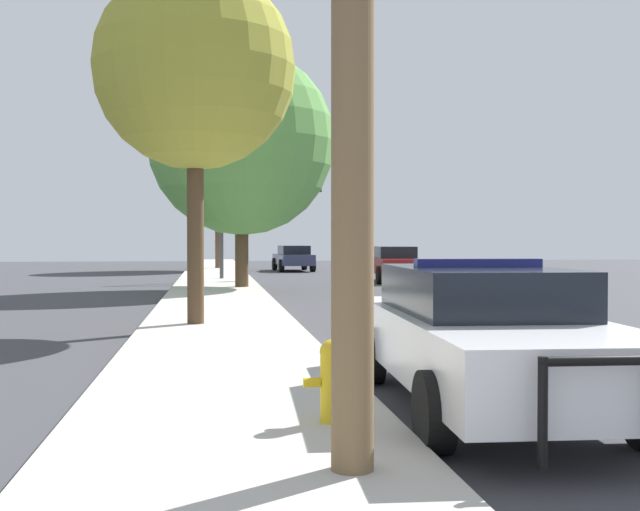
% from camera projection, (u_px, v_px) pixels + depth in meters
% --- Properties ---
extents(sidewalk_left, '(3.00, 110.00, 0.13)m').
position_uv_depth(sidewalk_left, '(228.00, 404.00, 8.13)').
color(sidewalk_left, '#BCB7AD').
rests_on(sidewalk_left, ground_plane).
extents(police_car, '(2.22, 5.37, 1.54)m').
position_uv_depth(police_car, '(483.00, 334.00, 8.21)').
color(police_car, white).
rests_on(police_car, ground_plane).
extents(fire_hydrant, '(0.51, 0.22, 0.73)m').
position_uv_depth(fire_hydrant, '(332.00, 378.00, 7.05)').
color(fire_hydrant, gold).
rests_on(fire_hydrant, sidewalk_left).
extents(traffic_light, '(4.19, 0.35, 4.60)m').
position_uv_depth(traffic_light, '(265.00, 198.00, 32.83)').
color(traffic_light, '#424247').
rests_on(traffic_light, sidewalk_left).
extents(car_background_oncoming, '(2.11, 4.59, 1.43)m').
position_uv_depth(car_background_oncoming, '(395.00, 263.00, 32.36)').
color(car_background_oncoming, maroon).
rests_on(car_background_oncoming, ground_plane).
extents(car_background_distant, '(2.08, 4.47, 1.38)m').
position_uv_depth(car_background_distant, '(293.00, 257.00, 43.34)').
color(car_background_distant, '#333856').
rests_on(car_background_distant, ground_plane).
extents(tree_sidewalk_near, '(3.84, 3.84, 6.77)m').
position_uv_depth(tree_sidewalk_near, '(195.00, 70.00, 15.19)').
color(tree_sidewalk_near, '#4C3823').
rests_on(tree_sidewalk_near, sidewalk_left).
extents(tree_sidewalk_far, '(5.83, 5.83, 8.39)m').
position_uv_depth(tree_sidewalk_far, '(218.00, 169.00, 44.36)').
color(tree_sidewalk_far, brown).
rests_on(tree_sidewalk_far, sidewalk_left).
extents(tree_sidewalk_mid, '(6.28, 6.28, 8.02)m').
position_uv_depth(tree_sidewalk_mid, '(242.00, 142.00, 26.97)').
color(tree_sidewalk_mid, '#4C3823').
rests_on(tree_sidewalk_mid, sidewalk_left).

